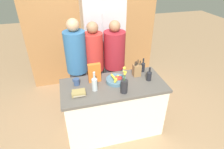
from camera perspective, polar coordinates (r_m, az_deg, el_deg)
The scene contains 16 objects.
ground_plane at distance 3.29m, azimuth 0.40°, elevation -15.86°, with size 14.00×14.00×0.00m, color #A37F5B.
kitchen_island at distance 2.98m, azimuth 0.44°, elevation -10.08°, with size 1.51×0.70×0.88m.
back_wall_wood at distance 4.00m, azimuth -5.92°, elevation 15.12°, with size 2.71×0.12×2.60m.
refrigerator at distance 3.78m, azimuth -2.89°, elevation 9.53°, with size 0.75×0.63×2.01m.
fruit_bowl at distance 2.75m, azimuth 1.30°, elevation -1.58°, with size 0.30×0.30×0.10m.
knife_block at distance 2.89m, azimuth 7.56°, elevation 1.34°, with size 0.12×0.10×0.27m.
flower_vase at distance 2.50m, azimuth 3.73°, elevation -3.27°, with size 0.10×0.10×0.39m.
cereal_box at distance 2.71m, azimuth -5.39°, elevation 0.51°, with size 0.18×0.07×0.29m.
coffee_mug at distance 2.73m, azimuth -10.78°, elevation -2.17°, with size 0.10×0.11×0.10m.
book_stack at distance 2.53m, azimuth -10.10°, elevation -5.58°, with size 0.19×0.13×0.06m.
bottle_oil at distance 2.55m, azimuth -5.33°, elevation -2.63°, with size 0.08×0.08×0.29m.
bottle_vinegar at distance 2.82m, azimuth 11.23°, elevation -0.23°, with size 0.07×0.07×0.21m.
bottle_wine at distance 3.02m, azimuth 9.40°, elevation 2.46°, with size 0.06×0.06×0.23m.
person_at_sink at distance 3.17m, azimuth -10.65°, elevation 3.38°, with size 0.34×0.34×1.70m.
person_in_blue at distance 3.26m, azimuth -5.42°, elevation 3.75°, with size 0.32×0.32×1.61m.
person_in_red_tee at distance 3.34m, azimuth 0.73°, elevation 4.35°, with size 0.37×0.37×1.61m.
Camera 1 is at (-0.59, -2.14, 2.42)m, focal length 30.00 mm.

